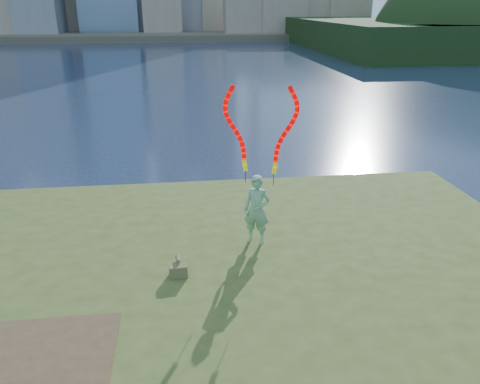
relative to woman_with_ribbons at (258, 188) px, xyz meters
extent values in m
plane|color=#192640|center=(-2.38, -0.83, -2.20)|extent=(320.00, 320.00, 0.00)
cube|color=#3A4B1A|center=(-2.38, -3.33, -2.05)|extent=(20.00, 18.00, 0.30)
cube|color=#3A4B1A|center=(-2.38, -3.03, -1.80)|extent=(17.00, 15.00, 0.30)
cube|color=#3A4B1A|center=(-2.38, -2.83, -1.55)|extent=(14.00, 12.00, 0.30)
cube|color=#47331E|center=(-4.58, -4.03, -1.39)|extent=(3.20, 3.00, 0.02)
cube|color=#474234|center=(-2.38, 94.17, -1.60)|extent=(320.00, 40.00, 1.20)
imported|color=#217F31|center=(-0.02, -0.03, -0.55)|extent=(0.73, 0.62, 1.69)
cylinder|color=black|center=(-0.26, 0.21, 0.21)|extent=(0.02, 0.02, 0.30)
cylinder|color=black|center=(0.36, -0.07, 0.21)|extent=(0.02, 0.02, 0.30)
cube|color=brown|center=(-1.91, -1.36, -1.27)|extent=(0.40, 0.28, 0.27)
cylinder|color=brown|center=(-1.91, -1.18, -1.09)|extent=(0.11, 0.26, 0.09)
camera|label=1|loc=(-1.68, -10.01, 3.98)|focal=35.00mm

